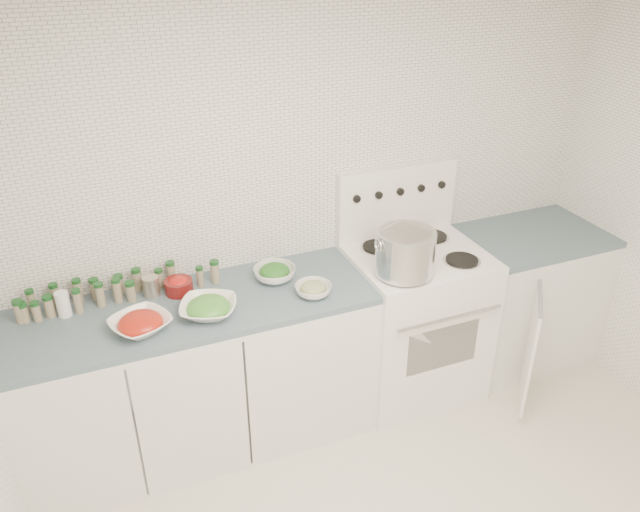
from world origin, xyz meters
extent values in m
cube|color=white|center=(0.00, 1.51, 1.25)|extent=(3.50, 0.02, 2.50)
cube|color=white|center=(-0.82, 1.19, 0.43)|extent=(1.85, 0.62, 0.86)
cube|color=#425764|center=(-0.82, 1.19, 0.88)|extent=(1.85, 0.62, 0.03)
cube|color=white|center=(0.48, 1.18, 0.46)|extent=(0.76, 0.65, 0.92)
cube|color=black|center=(0.48, 0.86, 0.50)|extent=(0.45, 0.01, 0.28)
cylinder|color=silver|center=(0.48, 0.82, 0.72)|extent=(0.65, 0.02, 0.02)
cube|color=white|center=(0.48, 1.18, 0.93)|extent=(0.76, 0.65, 0.01)
cube|color=white|center=(0.48, 1.47, 1.15)|extent=(0.76, 0.06, 0.43)
cylinder|color=silver|center=(0.30, 1.02, 0.94)|extent=(0.21, 0.21, 0.01)
cylinder|color=black|center=(0.30, 1.02, 0.94)|extent=(0.18, 0.18, 0.01)
cylinder|color=silver|center=(0.66, 1.02, 0.94)|extent=(0.21, 0.21, 0.01)
cylinder|color=black|center=(0.66, 1.02, 0.94)|extent=(0.18, 0.18, 0.01)
cylinder|color=silver|center=(0.30, 1.33, 0.94)|extent=(0.21, 0.21, 0.01)
cylinder|color=black|center=(0.30, 1.33, 0.94)|extent=(0.18, 0.18, 0.01)
cylinder|color=silver|center=(0.66, 1.33, 0.94)|extent=(0.21, 0.21, 0.01)
cylinder|color=black|center=(0.66, 1.33, 0.94)|extent=(0.18, 0.18, 0.01)
cylinder|color=black|center=(0.20, 1.44, 1.22)|extent=(0.04, 0.02, 0.04)
cylinder|color=black|center=(0.34, 1.44, 1.22)|extent=(0.04, 0.02, 0.04)
cylinder|color=black|center=(0.48, 1.44, 1.22)|extent=(0.04, 0.02, 0.04)
cylinder|color=black|center=(0.62, 1.44, 1.22)|extent=(0.04, 0.02, 0.04)
cylinder|color=black|center=(0.76, 1.44, 1.22)|extent=(0.04, 0.02, 0.04)
cube|color=white|center=(1.30, 1.19, 0.43)|extent=(0.89, 0.62, 0.86)
cube|color=#425764|center=(1.30, 1.19, 0.88)|extent=(0.89, 0.62, 0.03)
cube|color=white|center=(1.00, 0.72, 0.43)|extent=(0.26, 0.32, 0.70)
cylinder|color=silver|center=(0.29, 1.01, 1.07)|extent=(0.31, 0.31, 0.24)
cylinder|color=#C7521C|center=(0.29, 1.01, 1.17)|extent=(0.28, 0.28, 0.03)
torus|color=silver|center=(0.13, 1.01, 1.14)|extent=(0.01, 0.08, 0.08)
torus|color=silver|center=(0.45, 1.01, 1.14)|extent=(0.01, 0.08, 0.08)
imported|color=white|center=(-1.09, 1.07, 0.93)|extent=(0.35, 0.35, 0.07)
ellipsoid|color=#B61A0F|center=(-1.09, 1.07, 0.95)|extent=(0.19, 0.19, 0.09)
imported|color=white|center=(-0.76, 1.08, 0.93)|extent=(0.36, 0.36, 0.07)
ellipsoid|color=#3D7C28|center=(-0.76, 1.08, 0.95)|extent=(0.20, 0.20, 0.09)
imported|color=white|center=(-0.35, 1.27, 0.94)|extent=(0.25, 0.25, 0.07)
ellipsoid|color=#185418|center=(-0.35, 1.27, 0.95)|extent=(0.16, 0.16, 0.07)
imported|color=white|center=(-0.22, 1.05, 0.93)|extent=(0.21, 0.21, 0.06)
ellipsoid|color=#364E1F|center=(-0.22, 1.05, 0.95)|extent=(0.14, 0.14, 0.06)
cylinder|color=#601010|center=(-0.86, 1.34, 0.94)|extent=(0.15, 0.15, 0.07)
ellipsoid|color=#B81F0C|center=(-0.86, 1.34, 0.96)|extent=(0.11, 0.11, 0.05)
cylinder|color=white|center=(-1.42, 1.34, 0.96)|extent=(0.07, 0.07, 0.13)
cylinder|color=#A3998A|center=(-0.99, 1.36, 0.96)|extent=(0.10, 0.10, 0.11)
cylinder|color=gray|center=(-1.56, 1.43, 0.95)|extent=(0.04, 0.04, 0.11)
cylinder|color=#134319|center=(-1.56, 1.43, 1.02)|extent=(0.04, 0.04, 0.02)
cylinder|color=gray|center=(-1.45, 1.44, 0.95)|extent=(0.04, 0.04, 0.11)
cylinder|color=#134319|center=(-1.45, 1.44, 1.02)|extent=(0.04, 0.04, 0.02)
cylinder|color=gray|center=(-1.34, 1.44, 0.96)|extent=(0.04, 0.04, 0.11)
cylinder|color=#134319|center=(-1.34, 1.44, 1.02)|extent=(0.05, 0.05, 0.02)
cylinder|color=gray|center=(-1.26, 1.44, 0.95)|extent=(0.05, 0.05, 0.10)
cylinder|color=#134319|center=(-1.26, 1.44, 1.01)|extent=(0.05, 0.05, 0.02)
cylinder|color=gray|center=(-1.14, 1.45, 0.94)|extent=(0.05, 0.05, 0.09)
cylinder|color=#134319|center=(-1.14, 1.45, 1.00)|extent=(0.05, 0.05, 0.02)
cylinder|color=gray|center=(-1.05, 1.44, 0.96)|extent=(0.04, 0.04, 0.11)
cylinder|color=#134319|center=(-1.05, 1.44, 1.02)|extent=(0.05, 0.05, 0.02)
cylinder|color=gray|center=(-0.94, 1.43, 0.95)|extent=(0.04, 0.04, 0.09)
cylinder|color=#134319|center=(-0.94, 1.43, 1.00)|extent=(0.04, 0.04, 0.02)
cylinder|color=gray|center=(-0.87, 1.45, 0.96)|extent=(0.05, 0.05, 0.11)
cylinder|color=#134319|center=(-0.87, 1.45, 1.02)|extent=(0.05, 0.05, 0.02)
cylinder|color=gray|center=(-1.54, 1.34, 0.94)|extent=(0.04, 0.04, 0.09)
cylinder|color=#134319|center=(-1.54, 1.34, 1.00)|extent=(0.04, 0.04, 0.02)
cylinder|color=gray|center=(-1.60, 1.35, 0.94)|extent=(0.05, 0.05, 0.09)
cylinder|color=#134319|center=(-1.60, 1.35, 0.99)|extent=(0.05, 0.05, 0.02)
cylinder|color=gray|center=(-1.35, 1.34, 0.96)|extent=(0.04, 0.04, 0.11)
cylinder|color=#134319|center=(-1.35, 1.34, 1.02)|extent=(0.04, 0.04, 0.02)
cylinder|color=gray|center=(-1.24, 1.36, 0.96)|extent=(0.04, 0.04, 0.11)
cylinder|color=#134319|center=(-1.24, 1.36, 1.02)|extent=(0.05, 0.05, 0.02)
cylinder|color=gray|center=(-1.16, 1.36, 0.96)|extent=(0.04, 0.04, 0.12)
cylinder|color=#134319|center=(-1.16, 1.36, 1.03)|extent=(0.04, 0.04, 0.02)
cylinder|color=gray|center=(-1.10, 1.35, 0.95)|extent=(0.05, 0.05, 0.09)
cylinder|color=#134319|center=(-1.10, 1.35, 1.00)|extent=(0.05, 0.05, 0.02)
cylinder|color=gray|center=(-0.74, 1.36, 0.95)|extent=(0.04, 0.04, 0.10)
cylinder|color=#134319|center=(-0.74, 1.36, 1.01)|extent=(0.04, 0.04, 0.02)
cylinder|color=gray|center=(-0.66, 1.36, 0.96)|extent=(0.05, 0.05, 0.11)
cylinder|color=#134319|center=(-0.66, 1.36, 1.02)|extent=(0.05, 0.05, 0.02)
cylinder|color=gray|center=(-1.61, 1.36, 0.95)|extent=(0.05, 0.05, 0.10)
cylinder|color=#134319|center=(-1.61, 1.36, 1.01)|extent=(0.05, 0.05, 0.02)
cylinder|color=gray|center=(-1.48, 1.35, 0.95)|extent=(0.05, 0.05, 0.10)
cylinder|color=#134319|center=(-1.48, 1.35, 1.01)|extent=(0.05, 0.05, 0.02)
camera|label=1|loc=(-1.23, -1.50, 2.61)|focal=35.00mm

